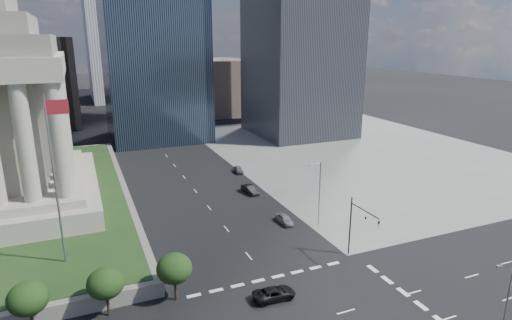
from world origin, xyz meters
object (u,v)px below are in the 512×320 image
traffic_signal_ne (359,222)px  parked_sedan_far (239,170)px  parked_sedan_near (285,219)px  flagpole (55,172)px  street_lamp_north (319,190)px  pickup_truck (274,293)px  street_lamp_south (505,304)px  parked_sedan_mid (250,189)px

traffic_signal_ne → parked_sedan_far: 41.14m
parked_sedan_near → parked_sedan_far: size_ratio=1.02×
flagpole → street_lamp_north: bearing=1.6°
parked_sedan_near → traffic_signal_ne: bearing=-77.1°
parked_sedan_near → parked_sedan_far: parked_sedan_near is taller
parked_sedan_near → street_lamp_north: bearing=-31.3°
street_lamp_north → pickup_truck: bearing=-133.7°
pickup_truck → parked_sedan_near: size_ratio=1.19×
street_lamp_south → parked_sedan_near: (-4.33, 33.50, -4.98)m
street_lamp_south → street_lamp_north: same height
parked_sedan_mid → street_lamp_south: bearing=-92.4°
street_lamp_north → parked_sedan_mid: 18.12m
traffic_signal_ne → parked_sedan_mid: (-3.50, 28.19, -4.52)m
street_lamp_north → pickup_truck: 21.33m
traffic_signal_ne → street_lamp_south: 19.72m
traffic_signal_ne → street_lamp_south: size_ratio=0.80×
parked_sedan_far → parked_sedan_mid: bearing=-92.5°
street_lamp_north → parked_sedan_far: 30.04m
street_lamp_south → parked_sedan_near: street_lamp_south is taller
flagpole → parked_sedan_near: 33.42m
pickup_truck → parked_sedan_mid: 33.42m
parked_sedan_far → pickup_truck: bearing=-96.9°
flagpole → street_lamp_north: 35.95m
traffic_signal_ne → parked_sedan_near: (-3.50, 13.80, -4.57)m
street_lamp_south → parked_sedan_far: street_lamp_south is taller
street_lamp_north → parked_sedan_near: bearing=150.0°
parked_sedan_near → street_lamp_south: bearing=-83.9°
parked_sedan_near → parked_sedan_mid: 14.39m
street_lamp_south → street_lamp_north: (0.00, 31.00, 0.00)m
parked_sedan_far → flagpole: bearing=-128.8°
pickup_truck → parked_sedan_mid: parked_sedan_mid is taller
parked_sedan_mid → parked_sedan_far: size_ratio=1.13×
flagpole → street_lamp_south: bearing=-40.5°
street_lamp_south → pickup_truck: (-14.31, 16.00, -5.00)m
traffic_signal_ne → street_lamp_south: (0.83, -19.70, 0.41)m
street_lamp_north → parked_sedan_far: bearing=93.5°
parked_sedan_mid → parked_sedan_far: 12.92m
flagpole → parked_sedan_mid: (30.83, 17.89, -12.38)m
flagpole → pickup_truck: flagpole is taller
parked_sedan_mid → parked_sedan_far: (2.50, 12.67, -0.06)m
pickup_truck → parked_sedan_near: (9.98, 17.50, 0.02)m
parked_sedan_far → parked_sedan_near: bearing=-86.6°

